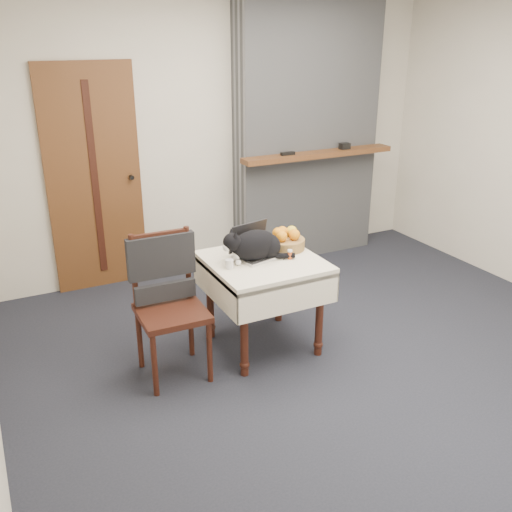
{
  "coord_description": "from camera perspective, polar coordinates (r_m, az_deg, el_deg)",
  "views": [
    {
      "loc": [
        -2.14,
        -3.05,
        2.23
      ],
      "look_at": [
        -0.47,
        0.25,
        0.76
      ],
      "focal_mm": 40.0,
      "sensor_mm": 36.0,
      "label": 1
    }
  ],
  "objects": [
    {
      "name": "chimney",
      "position": [
        5.84,
        5.1,
        12.41
      ],
      "size": [
        1.62,
        0.48,
        2.6
      ],
      "color": "gray",
      "rests_on": "ground"
    },
    {
      "name": "pill_bottle",
      "position": [
        4.07,
        3.41,
        0.17
      ],
      "size": [
        0.03,
        0.03,
        0.07
      ],
      "color": "#AE4015",
      "rests_on": "side_table"
    },
    {
      "name": "cat",
      "position": [
        4.03,
        -0.02,
        1.06
      ],
      "size": [
        0.52,
        0.23,
        0.25
      ],
      "rotation": [
        0.0,
        0.0,
        -0.02
      ],
      "color": "black",
      "rests_on": "side_table"
    },
    {
      "name": "fruit_basket",
      "position": [
        4.26,
        3.0,
        1.56
      ],
      "size": [
        0.28,
        0.28,
        0.16
      ],
      "color": "olive",
      "rests_on": "side_table"
    },
    {
      "name": "door",
      "position": [
        5.25,
        -15.87,
        7.33
      ],
      "size": [
        0.82,
        0.1,
        2.0
      ],
      "color": "brown",
      "rests_on": "ground"
    },
    {
      "name": "side_table",
      "position": [
        4.12,
        0.74,
        -1.81
      ],
      "size": [
        0.78,
        0.78,
        0.7
      ],
      "color": "#34150E",
      "rests_on": "ground"
    },
    {
      "name": "cream_jar",
      "position": [
        3.91,
        -2.68,
        -0.81
      ],
      "size": [
        0.06,
        0.06,
        0.07
      ],
      "primitive_type": "cylinder",
      "color": "silver",
      "rests_on": "side_table"
    },
    {
      "name": "ground",
      "position": [
        4.34,
        7.21,
        -9.42
      ],
      "size": [
        4.5,
        4.5,
        0.0
      ],
      "primitive_type": "plane",
      "color": "black",
      "rests_on": "ground"
    },
    {
      "name": "laptop",
      "position": [
        4.12,
        -0.12,
        0.81
      ],
      "size": [
        0.37,
        0.34,
        0.24
      ],
      "rotation": [
        0.0,
        0.0,
        0.22
      ],
      "color": "#B7B7BC",
      "rests_on": "side_table"
    },
    {
      "name": "desk_clutter",
      "position": [
        4.21,
        2.8,
        0.4
      ],
      "size": [
        0.11,
        0.09,
        0.01
      ],
      "primitive_type": "cube",
      "rotation": [
        0.0,
        0.0,
        0.61
      ],
      "color": "black",
      "rests_on": "side_table"
    },
    {
      "name": "chair",
      "position": [
        3.87,
        -8.99,
        -2.89
      ],
      "size": [
        0.46,
        0.45,
        0.99
      ],
      "rotation": [
        0.0,
        0.0,
        -0.03
      ],
      "color": "#34150E",
      "rests_on": "ground"
    },
    {
      "name": "room_shell",
      "position": [
        4.14,
        4.71,
        15.16
      ],
      "size": [
        4.52,
        4.01,
        2.61
      ],
      "color": "beige",
      "rests_on": "ground"
    }
  ]
}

